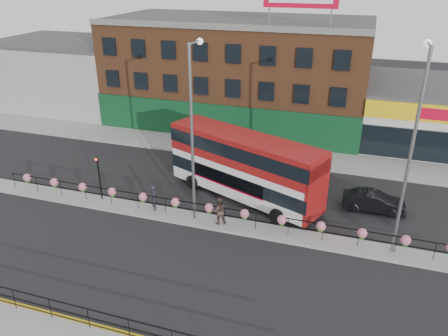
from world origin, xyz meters
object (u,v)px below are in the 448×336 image
(pedestrian_b, at_px, (219,211))
(lamp_column_west, at_px, (193,120))
(double_decker_bus, at_px, (245,161))
(pedestrian_a, at_px, (154,198))
(lamp_column_east, at_px, (413,137))
(car, at_px, (374,201))

(pedestrian_b, xyz_separation_m, lamp_column_west, (-1.71, 0.44, 5.57))
(double_decker_bus, distance_m, pedestrian_a, 6.49)
(lamp_column_west, distance_m, lamp_column_east, 11.91)
(car, relative_size, lamp_column_east, 0.36)
(lamp_column_west, bearing_deg, car, 22.41)
(car, xyz_separation_m, lamp_column_west, (-10.83, -4.46, 5.95))
(lamp_column_west, bearing_deg, double_decker_bus, 57.69)
(pedestrian_a, bearing_deg, pedestrian_b, -118.45)
(pedestrian_b, xyz_separation_m, lamp_column_east, (10.20, 0.53, 5.83))
(car, relative_size, pedestrian_a, 2.36)
(double_decker_bus, relative_size, lamp_column_east, 1.01)
(lamp_column_west, height_order, lamp_column_east, lamp_column_east)
(lamp_column_east, bearing_deg, car, 103.94)
(car, distance_m, lamp_column_west, 13.13)
(double_decker_bus, height_order, pedestrian_b, double_decker_bus)
(double_decker_bus, bearing_deg, car, 6.38)
(pedestrian_a, relative_size, lamp_column_east, 0.15)
(lamp_column_east, bearing_deg, pedestrian_a, -179.21)
(car, xyz_separation_m, pedestrian_a, (-13.69, -4.57, 0.35))
(car, distance_m, pedestrian_a, 14.44)
(pedestrian_b, height_order, lamp_column_west, lamp_column_west)
(pedestrian_a, distance_m, lamp_column_east, 15.90)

